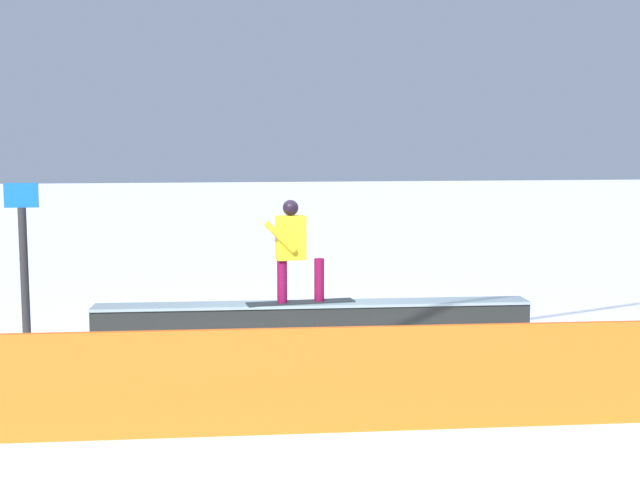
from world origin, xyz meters
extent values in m
plane|color=white|center=(0.00, 0.00, 0.00)|extent=(120.00, 120.00, 0.00)
cube|color=black|center=(0.00, 0.00, 0.25)|extent=(6.14, 0.94, 0.49)
cube|color=black|center=(0.00, 0.00, 0.12)|extent=(6.15, 0.95, 0.12)
cube|color=#819AA4|center=(0.00, 0.00, 0.51)|extent=(6.15, 1.00, 0.04)
cube|color=black|center=(0.19, -0.02, 0.54)|extent=(1.54, 0.39, 0.01)
cylinder|color=maroon|center=(0.45, 0.00, 0.85)|extent=(0.15, 0.15, 0.60)
cylinder|color=maroon|center=(-0.08, -0.03, 0.85)|extent=(0.15, 0.15, 0.60)
cube|color=yellow|center=(0.33, -0.01, 1.46)|extent=(0.42, 0.27, 0.61)
sphere|color=black|center=(0.33, -0.01, 1.87)|extent=(0.22, 0.22, 0.22)
cylinder|color=yellow|center=(0.50, 0.17, 1.49)|extent=(0.46, 0.12, 0.45)
cylinder|color=yellow|center=(0.24, -0.18, 1.49)|extent=(0.29, 0.11, 0.55)
cube|color=orange|center=(0.00, 3.74, 0.50)|extent=(11.70, 1.07, 1.01)
cylinder|color=#262628|center=(3.74, 0.68, 0.98)|extent=(0.10, 0.10, 1.96)
cube|color=blue|center=(3.74, 0.68, 2.11)|extent=(0.40, 0.04, 0.30)
camera|label=1|loc=(1.86, 10.81, 2.63)|focal=44.39mm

